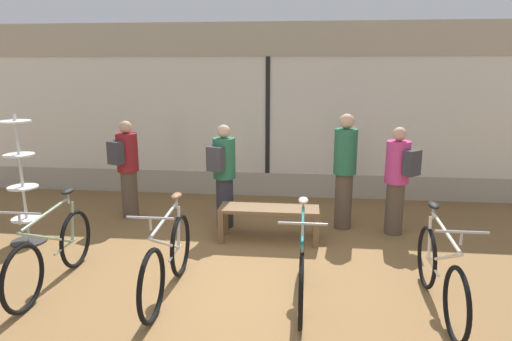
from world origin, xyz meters
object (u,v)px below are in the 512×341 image
bicycle_far_left (52,253)px  accessory_rack (23,192)px  bicycle_left (168,260)px  display_bench (269,214)px  customer_by_window (398,178)px  customer_near_bench (345,169)px  bicycle_right (302,265)px  bicycle_far_right (440,274)px  customer_near_rack (127,166)px  customer_mid_floor (224,173)px

bicycle_far_left → accessory_rack: bearing=131.9°
bicycle_left → display_bench: 1.94m
customer_by_window → customer_near_bench: size_ratio=0.91×
bicycle_right → customer_near_bench: bearing=75.2°
bicycle_far_right → display_bench: bearing=137.9°
bicycle_left → bicycle_right: bearing=2.2°
bicycle_far_right → customer_by_window: size_ratio=1.10×
display_bench → customer_by_window: 1.94m
bicycle_far_left → bicycle_far_right: bearing=-0.9°
bicycle_far_right → customer_by_window: 2.22m
display_bench → bicycle_far_right: bearing=-42.1°
customer_by_window → customer_near_bench: (-0.75, 0.17, 0.07)m
bicycle_far_right → customer_near_rack: 4.92m
customer_mid_floor → customer_near_bench: bearing=4.8°
customer_near_bench → customer_mid_floor: bearing=-175.2°
bicycle_far_left → customer_near_rack: size_ratio=1.13×
bicycle_left → customer_near_rack: (-1.41, 2.46, 0.45)m
bicycle_far_left → bicycle_right: (2.78, -0.00, -0.00)m
bicycle_far_right → bicycle_left: bearing=179.9°
bicycle_far_left → customer_near_bench: bearing=33.9°
customer_near_bench → display_bench: bearing=-148.9°
customer_mid_floor → customer_near_bench: customer_near_bench is taller
customer_by_window → display_bench: bearing=-165.4°
bicycle_far_left → customer_near_bench: (3.38, 2.28, 0.53)m
customer_near_rack → customer_near_bench: bearing=-2.2°
bicycle_left → accessory_rack: accessory_rack is taller
bicycle_far_left → accessory_rack: accessory_rack is taller
bicycle_far_right → display_bench: bicycle_far_right is taller
display_bench → customer_near_bench: size_ratio=0.80×
customer_by_window → accessory_rack: bearing=-170.1°
bicycle_far_left → customer_by_window: (4.13, 2.10, 0.46)m
customer_by_window → customer_mid_floor: customer_by_window is taller
bicycle_far_left → bicycle_right: size_ratio=1.04×
customer_near_rack → customer_mid_floor: (1.63, -0.28, -0.00)m
bicycle_left → customer_by_window: (2.78, 2.16, 0.45)m
bicycle_far_left → customer_near_rack: customer_near_rack is taller
bicycle_right → customer_near_rack: bearing=139.7°
accessory_rack → bicycle_far_right: bearing=-13.5°
bicycle_left → customer_by_window: 3.55m
bicycle_right → customer_near_rack: size_ratio=1.08×
bicycle_right → customer_by_window: customer_by_window is taller
bicycle_far_left → accessory_rack: (-1.07, 1.19, 0.35)m
bicycle_right → display_bench: size_ratio=1.22×
accessory_rack → customer_near_rack: 1.58m
bicycle_far_left → bicycle_left: bicycle_left is taller
bicycle_far_right → display_bench: 2.52m
bicycle_right → customer_near_rack: customer_near_rack is taller
bicycle_right → bicycle_far_right: (1.39, -0.06, 0.00)m
bicycle_right → bicycle_far_right: bearing=-2.6°
bicycle_left → display_bench: bicycle_left is taller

